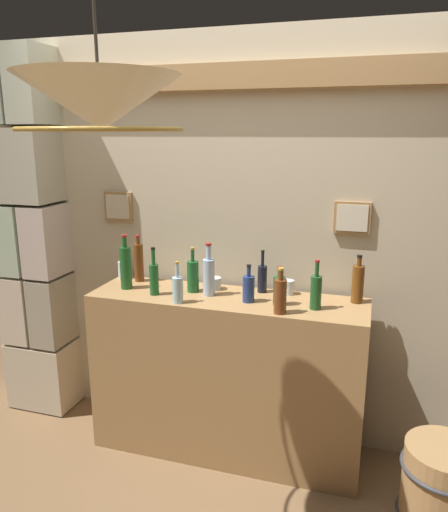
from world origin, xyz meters
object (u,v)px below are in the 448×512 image
Objects in this scene: pendant_lamp at (100,105)px; liquor_bottle_bourbon at (262,278)px; liquor_bottle_sherry at (358,283)px; glass_tumbler_highball at (215,283)px; glass_tumbler_rocks at (123,270)px; liquor_bottle_rum at (209,275)px; wooden_barrel at (442,492)px; glass_tumbler_shot at (288,287)px; liquor_bottle_scotch at (139,262)px; liquor_bottle_mezcal at (279,290)px; liquor_bottle_port at (154,278)px; liquor_bottle_brandy at (316,291)px; liquor_bottle_amaro at (249,288)px; liquor_bottle_vermouth at (178,289)px; liquor_bottle_gin at (280,295)px; liquor_bottle_whiskey at (126,267)px; liquor_bottle_tequila at (193,276)px.

liquor_bottle_bourbon is at bearing 69.53° from pendant_lamp.
glass_tumbler_highball is (-0.81, -0.01, -0.07)m from liquor_bottle_sherry.
liquor_bottle_bourbon is at bearing -0.90° from glass_tumbler_rocks.
wooden_barrel is (1.26, -0.34, -0.85)m from liquor_bottle_rum.
glass_tumbler_rocks is at bearing 179.64° from glass_tumbler_shot.
liquor_bottle_sherry is 1.06m from wooden_barrel.
liquor_bottle_mezcal is (0.91, -0.17, -0.04)m from liquor_bottle_scotch.
liquor_bottle_scotch is (-0.20, 0.21, 0.02)m from liquor_bottle_port.
liquor_bottle_brandy reaches higher than liquor_bottle_amaro.
liquor_bottle_sherry is 1.44m from glass_tumbler_rocks.
pendant_lamp reaches higher than liquor_bottle_bourbon.
liquor_bottle_scotch is 0.49m from liquor_bottle_vermouth.
liquor_bottle_amaro reaches higher than glass_tumbler_rocks.
liquor_bottle_gin is 1.13× the size of liquor_bottle_mezcal.
liquor_bottle_rum is 1.14× the size of liquor_bottle_brandy.
liquor_bottle_sherry is at bearing 17.44° from liquor_bottle_vermouth.
liquor_bottle_vermouth is at bearing -32.69° from glass_tumbler_rocks.
liquor_bottle_amaro is at bearing -9.93° from liquor_bottle_rum.
liquor_bottle_whiskey reaches higher than liquor_bottle_vermouth.
liquor_bottle_rum reaches higher than liquor_bottle_vermouth.
liquor_bottle_scotch is 1.26× the size of liquor_bottle_vermouth.
glass_tumbler_shot is 0.14× the size of pendant_lamp.
liquor_bottle_port is 0.31m from liquor_bottle_rum.
liquor_bottle_scotch is 0.93m from liquor_bottle_mezcal.
liquor_bottle_vermouth is 0.88× the size of liquor_bottle_tequila.
liquor_bottle_bourbon reaches higher than glass_tumbler_rocks.
liquor_bottle_mezcal is 0.17m from liquor_bottle_amaro.
liquor_bottle_port is at bearing -148.57° from liquor_bottle_tequila.
glass_tumbler_rocks is at bearing 169.14° from liquor_bottle_mezcal.
glass_tumbler_rocks is 1.29× the size of glass_tumbler_shot.
liquor_bottle_bourbon is (-0.16, 0.31, -0.01)m from liquor_bottle_gin.
liquor_bottle_port reaches higher than wooden_barrel.
liquor_bottle_sherry is at bearing -4.51° from glass_tumbler_shot.
liquor_bottle_tequila is (-0.52, 0.08, 0.01)m from liquor_bottle_mezcal.
liquor_bottle_vermouth is 2.94× the size of glass_tumbler_highball.
liquor_bottle_port is 0.22m from liquor_bottle_whiskey.
liquor_bottle_tequila is 0.54m from glass_tumbler_rocks.
glass_tumbler_highball is 0.17× the size of wooden_barrel.
liquor_bottle_sherry is at bearing -0.54° from liquor_bottle_scotch.
liquor_bottle_mezcal is 1.06m from glass_tumbler_rocks.
glass_tumbler_highball is at bearing 15.04° from liquor_bottle_whiskey.
liquor_bottle_whiskey is at bearing -177.27° from liquor_bottle_rum.
glass_tumbler_rocks is (-1.23, 0.21, -0.04)m from liquor_bottle_brandy.
glass_tumbler_rocks reaches higher than wooden_barrel.
liquor_bottle_port is 0.71m from liquor_bottle_mezcal.
liquor_bottle_bourbon is 3.02× the size of glass_tumbler_shot.
liquor_bottle_sherry reaches higher than glass_tumbler_highball.
liquor_bottle_tequila is 2.48× the size of glass_tumbler_rocks.
liquor_bottle_bourbon is at bearing 12.00° from liquor_bottle_whiskey.
liquor_bottle_gin is (0.95, -0.14, -0.04)m from liquor_bottle_whiskey.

